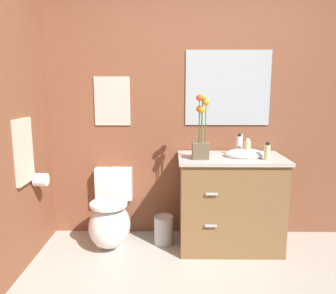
{
  "coord_description": "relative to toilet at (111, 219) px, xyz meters",
  "views": [
    {
      "loc": [
        -0.32,
        -1.63,
        1.46
      ],
      "look_at": [
        -0.35,
        1.2,
        0.94
      ],
      "focal_mm": 35.28,
      "sensor_mm": 36.0,
      "label": 1
    }
  ],
  "objects": [
    {
      "name": "hanging_towel",
      "position": [
        -0.6,
        -0.35,
        0.71
      ],
      "size": [
        0.03,
        0.28,
        0.52
      ],
      "primitive_type": "cube",
      "color": "beige"
    },
    {
      "name": "flower_vase",
      "position": [
        0.82,
        -0.11,
        0.78
      ],
      "size": [
        0.14,
        0.14,
        0.55
      ],
      "color": "brown",
      "rests_on": "vanity_cabinet"
    },
    {
      "name": "toilet",
      "position": [
        0.0,
        0.0,
        0.0
      ],
      "size": [
        0.38,
        0.59,
        0.69
      ],
      "color": "white",
      "rests_on": "ground_plane"
    },
    {
      "name": "trash_bin",
      "position": [
        0.5,
        0.01,
        -0.11
      ],
      "size": [
        0.18,
        0.18,
        0.27
      ],
      "color": "#B7B7BC",
      "rests_on": "ground_plane"
    },
    {
      "name": "wall_poster",
      "position": [
        0.0,
        0.27,
        1.08
      ],
      "size": [
        0.34,
        0.01,
        0.46
      ],
      "primitive_type": "cube",
      "color": "beige"
    },
    {
      "name": "vanity_cabinet",
      "position": [
        1.1,
        -0.03,
        0.19
      ],
      "size": [
        0.94,
        0.56,
        1.03
      ],
      "color": "brown",
      "rests_on": "ground_plane"
    },
    {
      "name": "toilet_paper_roll",
      "position": [
        -0.55,
        -0.2,
        0.44
      ],
      "size": [
        0.11,
        0.11,
        0.11
      ],
      "primitive_type": "cylinder",
      "rotation": [
        0.0,
        1.57,
        0.0
      ],
      "color": "white"
    },
    {
      "name": "wall_mirror",
      "position": [
        1.1,
        0.27,
        1.21
      ],
      "size": [
        0.8,
        0.01,
        0.7
      ],
      "primitive_type": "cube",
      "color": "#B2BCC6"
    },
    {
      "name": "soap_bottle",
      "position": [
        1.24,
        -0.05,
        0.68
      ],
      "size": [
        0.06,
        0.06,
        0.17
      ],
      "color": "beige",
      "rests_on": "vanity_cabinet"
    },
    {
      "name": "wall_back",
      "position": [
        1.09,
        0.3,
        1.01
      ],
      "size": [
        4.69,
        0.05,
        2.5
      ],
      "primitive_type": "cube",
      "color": "brown",
      "rests_on": "ground_plane"
    },
    {
      "name": "hand_wash_bottle",
      "position": [
        1.18,
        0.05,
        0.7
      ],
      "size": [
        0.05,
        0.05,
        0.2
      ],
      "color": "white",
      "rests_on": "vanity_cabinet"
    },
    {
      "name": "lotion_bottle",
      "position": [
        1.38,
        -0.17,
        0.68
      ],
      "size": [
        0.05,
        0.05,
        0.15
      ],
      "color": "beige",
      "rests_on": "vanity_cabinet"
    }
  ]
}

